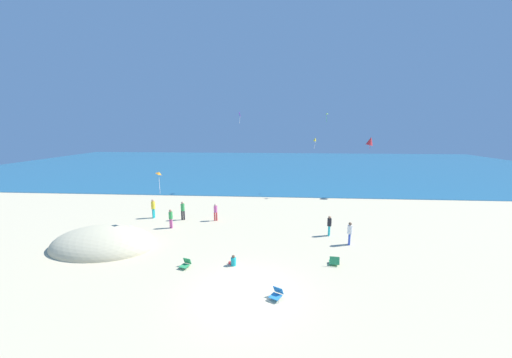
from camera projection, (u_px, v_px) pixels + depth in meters
ground_plane at (259, 226)px, 24.14m from camera, size 120.00×120.00×0.00m
ocean_water at (270, 165)px, 63.68m from camera, size 120.00×60.00×0.05m
dune_mound at (104, 246)px, 20.01m from camera, size 7.27×5.09×2.75m
beach_chair_near_camera at (277, 294)px, 13.86m from camera, size 0.75×0.81×0.55m
beach_chair_far_left at (334, 261)px, 17.21m from camera, size 0.64×0.68×0.59m
beach_chair_far_right at (186, 264)px, 16.98m from camera, size 0.65×0.75×0.52m
cooler_box at (129, 228)px, 23.43m from camera, size 0.49×0.53×0.23m
person_0 at (216, 211)px, 25.41m from camera, size 0.39×0.39×1.56m
person_1 at (153, 207)px, 26.15m from camera, size 0.38×0.38×1.76m
person_2 at (171, 217)px, 23.53m from camera, size 0.43×0.43×1.58m
person_3 at (233, 261)px, 17.24m from camera, size 0.56×0.57×0.66m
person_4 at (329, 224)px, 21.85m from camera, size 0.40×0.40×1.57m
person_5 at (183, 209)px, 25.62m from camera, size 0.36×0.36×1.69m
person_6 at (350, 232)px, 20.15m from camera, size 0.39×0.39×1.65m
kite_purple at (240, 115)px, 35.75m from camera, size 0.20×0.64×1.43m
kite_lime at (327, 114)px, 35.77m from camera, size 0.34×0.41×1.08m
kite_orange at (159, 174)px, 20.45m from camera, size 0.51×0.57×1.63m
kite_yellow at (315, 139)px, 33.52m from camera, size 0.53×0.49×1.32m
kite_red at (370, 141)px, 33.33m from camera, size 1.07×0.91×1.45m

